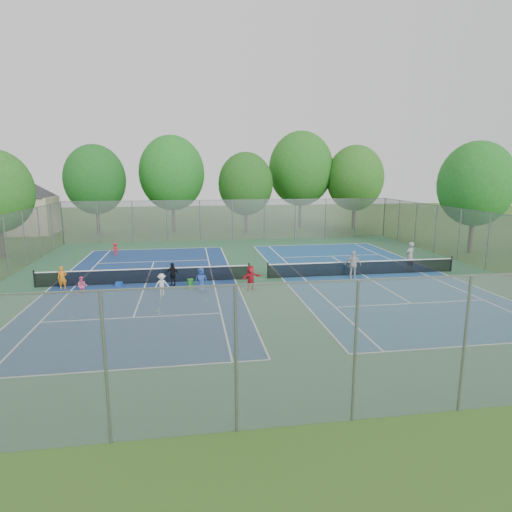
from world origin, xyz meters
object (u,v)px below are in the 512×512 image
at_px(net_right, 363,268).
at_px(instructor, 410,256).
at_px(ball_crate, 119,284).
at_px(ball_hopper, 191,284).
at_px(net_left, 146,276).

xyz_separation_m(net_right, instructor, (3.83, 0.93, 0.52)).
bearing_deg(ball_crate, instructor, 4.41).
bearing_deg(net_right, ball_crate, -177.93).
xyz_separation_m(ball_crate, instructor, (19.34, 1.49, 0.83)).
relative_size(ball_crate, ball_hopper, 0.54).
height_order(net_right, instructor, instructor).
relative_size(net_right, instructor, 6.59).
distance_m(net_left, net_right, 14.00).
distance_m(ball_crate, ball_hopper, 4.41).
relative_size(ball_hopper, instructor, 0.32).
height_order(net_left, instructor, instructor).
relative_size(net_right, ball_hopper, 20.79).
height_order(net_right, ball_crate, net_right).
bearing_deg(instructor, net_right, -5.54).
distance_m(net_left, ball_crate, 1.65).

